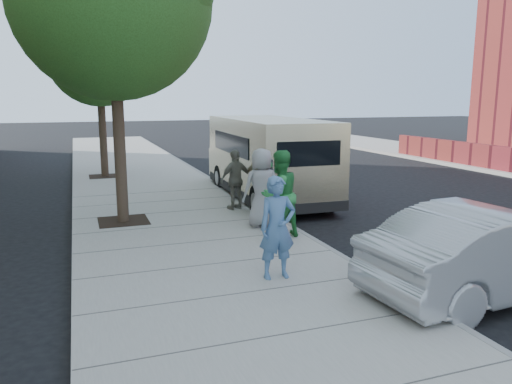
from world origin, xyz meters
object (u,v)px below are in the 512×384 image
person_officer (277,228)px  person_green_shirt (280,195)px  sedan (495,251)px  person_gray_shirt (262,188)px  van (267,157)px  person_striped_polo (236,180)px  tree_far (99,50)px  parking_meter (273,177)px

person_officer → person_green_shirt: bearing=68.3°
sedan → person_gray_shirt: size_ratio=2.45×
sedan → person_green_shirt: 4.42m
sedan → person_green_shirt: person_green_shirt is taller
person_officer → van: bearing=72.0°
person_striped_polo → tree_far: bearing=-83.3°
sedan → parking_meter: bearing=14.8°
sedan → person_green_shirt: (-2.14, 3.85, 0.36)m
tree_far → person_green_shirt: bearing=-73.6°
person_officer → person_striped_polo: size_ratio=1.07×
person_officer → tree_far: bearing=101.0°
parking_meter → person_green_shirt: bearing=-96.5°
tree_far → person_officer: tree_far is taller
van → sedan: (0.61, -8.58, -0.59)m
person_gray_shirt → sedan: bearing=112.1°
van → person_gray_shirt: size_ratio=3.71×
van → parking_meter: bearing=-106.7°
person_officer → person_gray_shirt: 3.44m
sedan → person_striped_polo: person_striped_polo is taller
tree_far → person_striped_polo: tree_far is taller
van → person_green_shirt: size_ratio=3.60×
tree_far → person_officer: 13.28m
person_green_shirt → sedan: bearing=100.7°
tree_far → parking_meter: size_ratio=4.12×
person_gray_shirt → parking_meter: bearing=-162.4°
van → person_striped_polo: size_ratio=4.21×
person_gray_shirt → person_green_shirt: bearing=89.3°
person_officer → person_green_shirt: person_green_shirt is taller
tree_far → person_gray_shirt: tree_far is taller
person_officer → person_green_shirt: 2.46m
parking_meter → person_striped_polo: 1.91m
tree_far → person_green_shirt: 11.36m
parking_meter → person_striped_polo: person_striped_polo is taller
person_striped_polo → person_gray_shirt: bearing=74.7°
person_striped_polo → person_officer: bearing=64.2°
van → person_officer: (-2.50, -6.99, -0.32)m
tree_far → parking_meter: (3.35, -9.11, -3.59)m
tree_far → van: (4.56, -5.55, -3.55)m
van → person_gray_shirt: van is taller
van → person_striped_polo: bearing=-130.5°
person_gray_shirt → person_striped_polo: size_ratio=1.14×
van → sedan: bearing=-83.9°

